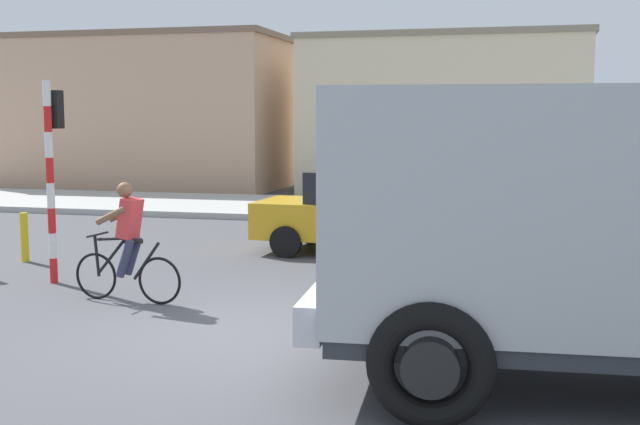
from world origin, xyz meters
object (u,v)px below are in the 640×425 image
Objects in this scene: traffic_light_pole at (52,153)px; truck_foreground at (606,220)px; bollard_far at (24,237)px; pedestrian_near_kerb at (379,204)px; cyclist at (127,242)px; car_red_near at (363,212)px.

truck_foreground is at bearing -22.47° from traffic_light_pole.
truck_foreground reaches higher than bollard_far.
traffic_light_pole is at bearing -130.58° from pedestrian_near_kerb.
traffic_light_pole is (-1.78, 1.00, 1.20)m from cyclist.
traffic_light_pole reaches higher than cyclist.
pedestrian_near_kerb is 1.80× the size of bollard_far.
traffic_light_pole is at bearing -137.75° from car_red_near.
cyclist is at bearing -29.26° from traffic_light_pole.
cyclist is at bearing -36.47° from bollard_far.
car_red_near is 4.52× the size of bollard_far.
traffic_light_pole is 3.56× the size of bollard_far.
traffic_light_pole is 2.70m from bollard_far.
cyclist reaches higher than bollard_far.
car_red_near is at bearing 42.25° from traffic_light_pole.
cyclist is 0.54× the size of traffic_light_pole.
traffic_light_pole is at bearing 150.74° from cyclist.
bollard_far is (-3.36, 2.48, -0.41)m from cyclist.
cyclist is at bearing 159.63° from truck_foreground.
bollard_far is at bearing 153.41° from truck_foreground.
truck_foreground is 6.20× the size of bollard_far.
pedestrian_near_kerb is 6.94m from bollard_far.
car_red_near is at bearing -94.69° from pedestrian_near_kerb.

